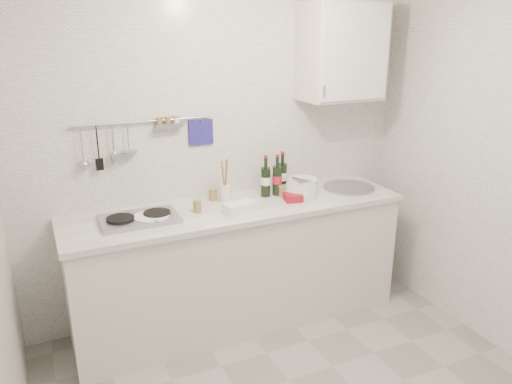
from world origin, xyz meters
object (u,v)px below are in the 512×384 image
wall_cabinet (342,52)px  utensil_crock (225,191)px  plate_stack_sink (301,188)px  wine_bottles (275,174)px  plate_stack_hob (151,218)px

wall_cabinet → utensil_crock: 1.34m
plate_stack_sink → utensil_crock: 0.57m
plate_stack_sink → wine_bottles: bearing=145.9°
wall_cabinet → wine_bottles: (-0.54, 0.00, -0.87)m
wall_cabinet → utensil_crock: (-0.94, 0.02, -0.96)m
plate_stack_sink → wine_bottles: wine_bottles is taller
wall_cabinet → wine_bottles: 1.03m
plate_stack_hob → utensil_crock: bearing=16.1°
plate_stack_hob → utensil_crock: (0.59, 0.17, 0.06)m
wall_cabinet → plate_stack_hob: 1.84m
utensil_crock → wine_bottles: bearing=-2.3°
plate_stack_hob → plate_stack_sink: bearing=2.3°
plate_stack_sink → plate_stack_hob: bearing=-177.7°
wall_cabinet → wine_bottles: wall_cabinet is taller
utensil_crock → plate_stack_hob: bearing=-163.9°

